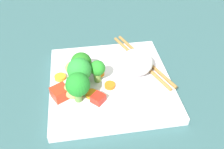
{
  "coord_description": "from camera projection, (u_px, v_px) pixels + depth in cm",
  "views": [
    {
      "loc": [
        6.83,
        37.51,
        37.33
      ],
      "look_at": [
        -0.22,
        0.73,
        3.75
      ],
      "focal_mm": 38.86,
      "sensor_mm": 36.0,
      "label": 1
    }
  ],
  "objects": [
    {
      "name": "ground_plane",
      "position": [
        110.0,
        88.0,
        0.54
      ],
      "size": [
        110.0,
        110.0,
        2.0
      ],
      "primitive_type": "cube",
      "color": "#32595B"
    },
    {
      "name": "square_plate",
      "position": [
        110.0,
        82.0,
        0.53
      ],
      "size": [
        26.57,
        26.57,
        1.75
      ],
      "primitive_type": "cube",
      "rotation": [
        0.0,
        0.0,
        -0.04
      ],
      "color": "white",
      "rests_on": "ground_plane"
    },
    {
      "name": "rice_mound",
      "position": [
        137.0,
        62.0,
        0.53
      ],
      "size": [
        7.62,
        7.88,
        5.07
      ],
      "primitive_type": "ellipsoid",
      "rotation": [
        0.0,
        0.0,
        4.83
      ],
      "color": "white",
      "rests_on": "square_plate"
    },
    {
      "name": "broccoli_floret_0",
      "position": [
        79.0,
        70.0,
        0.48
      ],
      "size": [
        4.86,
        4.86,
        6.91
      ],
      "color": "#67AC4A",
      "rests_on": "square_plate"
    },
    {
      "name": "broccoli_floret_1",
      "position": [
        98.0,
        70.0,
        0.49
      ],
      "size": [
        3.21,
        3.21,
        5.3
      ],
      "color": "#7FBC51",
      "rests_on": "square_plate"
    },
    {
      "name": "broccoli_floret_2",
      "position": [
        78.0,
        85.0,
        0.45
      ],
      "size": [
        4.66,
        4.66,
        6.39
      ],
      "color": "#5A8F40",
      "rests_on": "square_plate"
    },
    {
      "name": "broccoli_floret_3",
      "position": [
        81.0,
        63.0,
        0.51
      ],
      "size": [
        4.42,
        4.42,
        5.71
      ],
      "color": "#7EB060",
      "rests_on": "square_plate"
    },
    {
      "name": "carrot_slice_0",
      "position": [
        67.0,
        89.0,
        0.5
      ],
      "size": [
        3.97,
        3.97,
        0.4
      ],
      "primitive_type": "cylinder",
      "rotation": [
        0.0,
        0.0,
        4.23
      ],
      "color": "orange",
      "rests_on": "square_plate"
    },
    {
      "name": "carrot_slice_1",
      "position": [
        110.0,
        85.0,
        0.5
      ],
      "size": [
        3.16,
        3.16,
        0.74
      ],
      "primitive_type": "cylinder",
      "rotation": [
        0.0,
        0.0,
        5.53
      ],
      "color": "orange",
      "rests_on": "square_plate"
    },
    {
      "name": "carrot_slice_2",
      "position": [
        75.0,
        80.0,
        0.52
      ],
      "size": [
        2.19,
        2.19,
        0.42
      ],
      "primitive_type": "cylinder",
      "rotation": [
        0.0,
        0.0,
        3.17
      ],
      "color": "#F59C31",
      "rests_on": "square_plate"
    },
    {
      "name": "carrot_slice_3",
      "position": [
        60.0,
        77.0,
        0.52
      ],
      "size": [
        3.46,
        3.46,
        0.66
      ],
      "primitive_type": "cylinder",
      "rotation": [
        0.0,
        0.0,
        2.35
      ],
      "color": "orange",
      "rests_on": "square_plate"
    },
    {
      "name": "carrot_slice_4",
      "position": [
        100.0,
        74.0,
        0.53
      ],
      "size": [
        2.92,
        2.92,
        0.42
      ],
      "primitive_type": "cylinder",
      "rotation": [
        0.0,
        0.0,
        5.39
      ],
      "color": "orange",
      "rests_on": "square_plate"
    },
    {
      "name": "carrot_slice_5",
      "position": [
        91.0,
        94.0,
        0.48
      ],
      "size": [
        3.17,
        3.17,
        0.66
      ],
      "primitive_type": "cylinder",
      "rotation": [
        0.0,
        0.0,
        0.34
      ],
      "color": "orange",
      "rests_on": "square_plate"
    },
    {
      "name": "pepper_chunk_0",
      "position": [
        98.0,
        98.0,
        0.47
      ],
      "size": [
        3.28,
        3.28,
        1.53
      ],
      "primitive_type": "cube",
      "rotation": [
        0.0,
        0.0,
        5.47
      ],
      "color": "red",
      "rests_on": "square_plate"
    },
    {
      "name": "pepper_chunk_1",
      "position": [
        60.0,
        93.0,
        0.48
      ],
      "size": [
        4.15,
        4.12,
        2.33
      ],
      "primitive_type": "cube",
      "rotation": [
        0.0,
        0.0,
        5.18
      ],
      "color": "red",
      "rests_on": "square_plate"
    },
    {
      "name": "chicken_piece_0",
      "position": [
        94.0,
        66.0,
        0.54
      ],
      "size": [
        3.29,
        3.2,
        1.94
      ],
      "primitive_type": "ellipsoid",
      "rotation": [
        0.0,
        0.0,
        2.52
      ],
      "color": "tan",
      "rests_on": "square_plate"
    },
    {
      "name": "chicken_piece_2",
      "position": [
        72.0,
        67.0,
        0.53
      ],
      "size": [
        4.5,
        4.51,
        2.29
      ],
      "primitive_type": "ellipsoid",
      "rotation": [
        0.0,
        0.0,
        3.94
      ],
      "color": "tan",
      "rests_on": "square_plate"
    },
    {
      "name": "chicken_piece_3",
      "position": [
        70.0,
        91.0,
        0.48
      ],
      "size": [
        4.42,
        4.51,
        2.73
      ],
      "primitive_type": "ellipsoid",
      "rotation": [
        0.0,
        0.0,
        5.44
      ],
      "color": "tan",
      "rests_on": "square_plate"
    },
    {
      "name": "chopstick_pair",
      "position": [
        142.0,
        60.0,
        0.56
      ],
      "size": [
        9.41,
        21.26,
        0.76
      ],
      "rotation": [
        0.0,
        0.0,
        5.06
      ],
      "color": "olive",
      "rests_on": "square_plate"
    }
  ]
}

